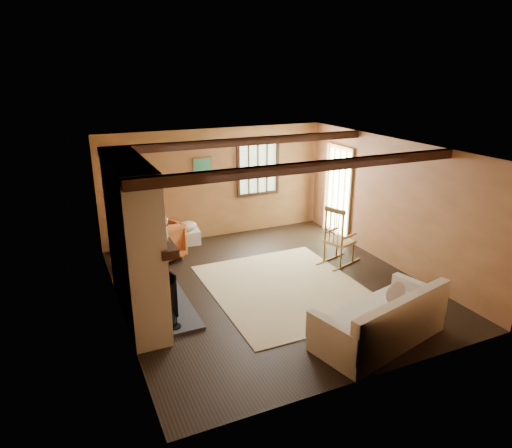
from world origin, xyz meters
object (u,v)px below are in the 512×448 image
fireplace (136,246)px  armchair (157,242)px  laundry_basket (188,237)px  sofa (382,323)px  rocking_chair (338,240)px

fireplace → armchair: fireplace is taller
laundry_basket → sofa: bearing=-73.3°
rocking_chair → sofa: bearing=140.1°
rocking_chair → armchair: size_ratio=1.37×
fireplace → rocking_chair: fireplace is taller
sofa → laundry_basket: (-1.40, 4.68, -0.13)m
armchair → sofa: bearing=93.1°
sofa → fireplace: bearing=129.5°
sofa → armchair: sofa is taller
fireplace → rocking_chair: (3.82, 0.33, -0.62)m
rocking_chair → armchair: rocking_chair is taller
fireplace → sofa: size_ratio=1.14×
fireplace → sofa: fireplace is taller
sofa → laundry_basket: size_ratio=4.21×
sofa → laundry_basket: bearing=93.0°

